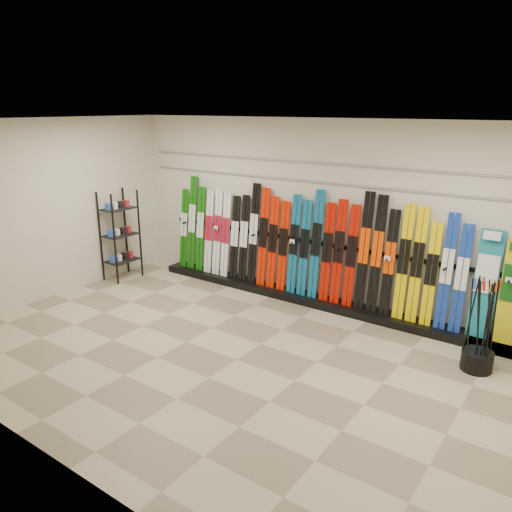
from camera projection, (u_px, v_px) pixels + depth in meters
The scene contains 12 objects.
floor at pixel (237, 360), 6.51m from camera, with size 8.00×8.00×0.00m, color gray.
back_wall at pixel (330, 214), 8.02m from camera, with size 8.00×8.00×0.00m, color beige.
left_wall at pixel (45, 211), 8.28m from camera, with size 5.00×5.00×0.00m, color beige.
ceiling at pixel (234, 122), 5.64m from camera, with size 8.00×8.00×0.00m, color silver.
ski_rack_base at pixel (332, 305), 8.14m from camera, with size 8.00×0.40×0.12m, color black.
skis at pixel (300, 246), 8.29m from camera, with size 5.37×0.22×1.83m.
snowboards at pixel (512, 289), 6.56m from camera, with size 0.95×0.24×1.58m.
accessory_rack at pixel (120, 235), 9.36m from camera, with size 0.40×0.60×1.68m, color black.
pole_bin at pixel (477, 361), 6.23m from camera, with size 0.39×0.39×0.25m, color black.
ski_poles at pixel (482, 326), 6.08m from camera, with size 0.34×0.30×1.18m.
slatwall_rail_0 at pixel (331, 184), 7.86m from camera, with size 7.60×0.02×0.03m, color gray.
slatwall_rail_1 at pixel (331, 164), 7.78m from camera, with size 7.60×0.02×0.03m, color gray.
Camera 1 is at (3.58, -4.61, 3.18)m, focal length 35.00 mm.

